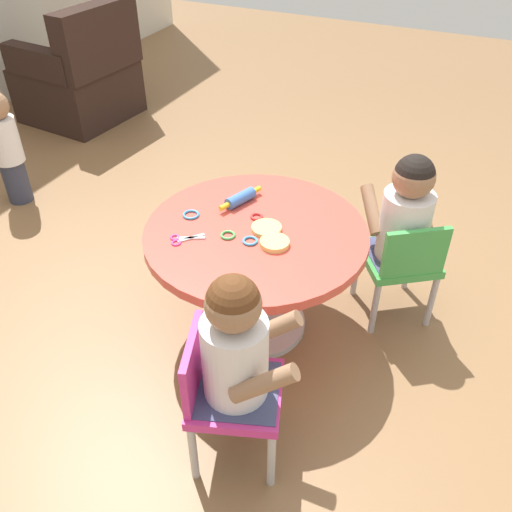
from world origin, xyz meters
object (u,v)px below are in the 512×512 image
(child_chair_right, at_px, (401,261))
(rolling_pin, at_px, (241,198))
(seated_child_right, at_px, (406,212))
(child_chair_left, at_px, (226,391))
(craft_table, at_px, (256,255))
(armchair_dark, at_px, (81,78))
(seated_child_left, at_px, (236,344))
(craft_scissors, at_px, (182,239))
(toddler_standing, at_px, (6,145))

(child_chair_right, xyz_separation_m, rolling_pin, (-0.18, 0.68, 0.24))
(seated_child_right, relative_size, rolling_pin, 2.28)
(child_chair_left, distance_m, child_chair_right, 1.00)
(craft_table, xyz_separation_m, child_chair_left, (-0.60, -0.17, -0.09))
(seated_child_right, height_order, rolling_pin, seated_child_right)
(armchair_dark, bearing_deg, seated_child_left, -131.54)
(child_chair_right, height_order, craft_scissors, child_chair_right)
(armchair_dark, bearing_deg, child_chair_right, -113.56)
(seated_child_right, relative_size, armchair_dark, 0.60)
(armchair_dark, distance_m, craft_scissors, 2.56)
(child_chair_left, height_order, toddler_standing, toddler_standing)
(craft_table, bearing_deg, child_chair_left, -163.92)
(craft_table, distance_m, child_chair_left, 0.63)
(child_chair_right, bearing_deg, toddler_standing, 89.30)
(rolling_pin, bearing_deg, seated_child_right, -71.99)
(rolling_pin, bearing_deg, child_chair_left, -157.19)
(child_chair_left, xyz_separation_m, rolling_pin, (0.75, 0.32, 0.24))
(craft_table, distance_m, toddler_standing, 1.77)
(craft_table, height_order, child_chair_left, child_chair_left)
(toddler_standing, xyz_separation_m, craft_scissors, (-0.54, -1.51, 0.16))
(child_chair_left, xyz_separation_m, seated_child_left, (0.01, -0.04, 0.23))
(craft_table, xyz_separation_m, armchair_dark, (1.50, 2.15, -0.09))
(child_chair_left, xyz_separation_m, armchair_dark, (2.10, 2.32, 0.00))
(seated_child_right, bearing_deg, rolling_pin, 108.01)
(toddler_standing, xyz_separation_m, rolling_pin, (-0.21, -1.59, 0.18))
(child_chair_left, xyz_separation_m, seated_child_right, (0.97, -0.34, 0.23))
(child_chair_right, height_order, toddler_standing, toddler_standing)
(child_chair_left, relative_size, rolling_pin, 2.39)
(armchair_dark, relative_size, rolling_pin, 3.79)
(rolling_pin, bearing_deg, child_chair_right, -75.11)
(child_chair_right, height_order, seated_child_right, seated_child_right)
(seated_child_right, bearing_deg, seated_child_left, 162.61)
(craft_table, relative_size, armchair_dark, 1.05)
(rolling_pin, bearing_deg, craft_table, -136.52)
(toddler_standing, bearing_deg, seated_child_right, -89.87)
(seated_child_right, xyz_separation_m, craft_scissors, (-0.54, 0.74, -0.01))
(armchair_dark, distance_m, rolling_pin, 2.43)
(child_chair_left, bearing_deg, child_chair_right, -21.04)
(craft_table, xyz_separation_m, rolling_pin, (0.15, 0.14, 0.15))
(child_chair_left, bearing_deg, toddler_standing, 63.27)
(seated_child_left, bearing_deg, craft_table, 19.73)
(seated_child_left, relative_size, seated_child_right, 1.00)
(seated_child_right, bearing_deg, toddler_standing, 90.13)
(child_chair_right, distance_m, toddler_standing, 2.27)
(toddler_standing, relative_size, rolling_pin, 3.00)
(seated_child_left, height_order, craft_scissors, seated_child_left)
(child_chair_left, distance_m, toddler_standing, 2.14)
(craft_table, distance_m, seated_child_right, 0.64)
(child_chair_right, bearing_deg, seated_child_right, 35.02)
(seated_child_right, bearing_deg, craft_scissors, 126.40)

